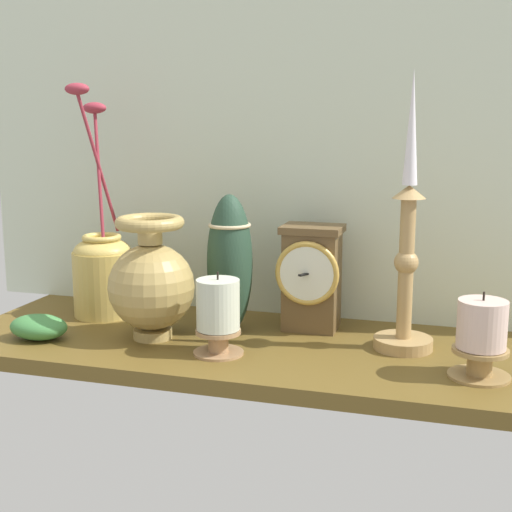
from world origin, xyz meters
The scene contains 10 objects.
ground_plane centered at (0.00, 0.00, -1.20)cm, with size 100.00×36.00×2.40cm, color brown.
back_wall centered at (0.00, 18.50, 32.50)cm, with size 120.00×2.00×65.00cm, color silver.
mantel_clock centered at (6.01, 9.28, 9.17)cm, with size 10.67×9.88×17.74cm.
candlestick_tall_left centered at (21.99, 3.22, 14.31)cm, with size 9.11×9.11×42.32cm.
brass_vase_bulbous centered at (-17.54, -2.97, 9.38)cm, with size 13.96×13.96×19.99cm.
brass_vase_jar centered at (-31.87, 7.22, 8.61)cm, with size 10.77×10.81×40.99cm.
pillar_candle_front centered at (-4.63, -7.35, 6.22)cm, with size 7.69×7.69×12.77cm.
pillar_candle_near_clock centered at (33.24, -6.32, 5.77)cm, with size 8.56×8.56×12.15cm.
tall_ceramic_vase centered at (-6.72, 4.38, 11.69)cm, with size 7.57×7.57×23.09cm.
ivy_sprig centered at (-34.99, -8.77, 2.01)cm, with size 9.79×6.86×4.03cm.
Camera 1 is at (30.57, -104.63, 35.27)cm, focal length 49.94 mm.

